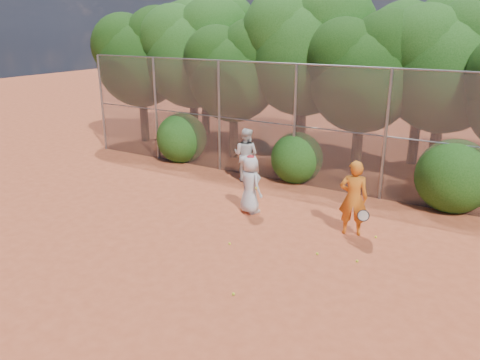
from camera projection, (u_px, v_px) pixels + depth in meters
The scene contains 22 objects.
ground at pixel (221, 262), 10.79m from camera, with size 80.00×80.00×0.00m, color #AD4627.
fence_back at pixel (319, 127), 15.07m from camera, with size 20.05×0.09×4.03m.
tree_0 at pixel (142, 54), 20.70m from camera, with size 4.38×3.81×6.00m.
tree_1 at pixel (194, 50), 19.80m from camera, with size 4.64×4.03×6.35m.
tree_2 at pixel (235, 68), 18.19m from camera, with size 3.99×3.47×5.47m.
tree_3 at pixel (306, 47), 17.52m from camera, with size 4.89×4.26×6.70m.
tree_4 at pixel (365, 69), 16.01m from camera, with size 4.19×3.64×5.73m.
tree_5 at pixel (448, 61), 15.34m from camera, with size 4.51×3.92×6.17m.
tree_9 at pixel (206, 43), 22.11m from camera, with size 4.83×4.20×6.62m.
tree_10 at pixel (305, 38), 19.73m from camera, with size 5.15×4.48×7.06m.
tree_11 at pixel (426, 54), 17.10m from camera, with size 4.64×4.03×6.35m.
bush_0 at pixel (182, 136), 18.53m from camera, with size 2.00×2.00×2.00m, color #194511.
bush_1 at pixel (297, 156), 16.11m from camera, with size 1.80×1.80×1.80m, color #194511.
bush_2 at pixel (454, 173), 13.60m from camera, with size 2.20×2.20×2.20m, color #194511.
player_yellow at pixel (353, 198), 11.94m from camera, with size 0.93×0.67×1.98m.
player_teen at pixel (250, 184), 13.38m from camera, with size 0.98×0.84×1.72m.
player_white at pixel (246, 155), 16.11m from camera, with size 0.94×0.77×1.86m.
ball_0 at pixel (357, 261), 10.74m from camera, with size 0.07×0.07×0.07m, color gold.
ball_1 at pixel (317, 254), 11.09m from camera, with size 0.07×0.07×0.07m, color gold.
ball_2 at pixel (233, 294), 9.43m from camera, with size 0.07×0.07×0.07m, color gold.
ball_4 at pixel (230, 244), 11.60m from camera, with size 0.07×0.07×0.07m, color gold.
ball_5 at pixel (376, 237), 11.96m from camera, with size 0.07×0.07×0.07m, color gold.
Camera 1 is at (5.35, -8.02, 5.21)m, focal length 35.00 mm.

